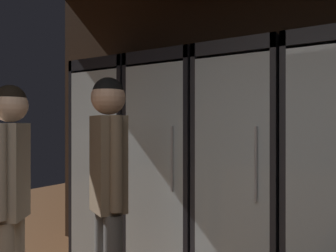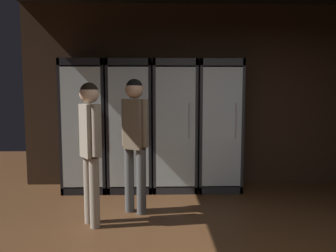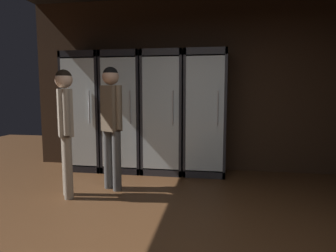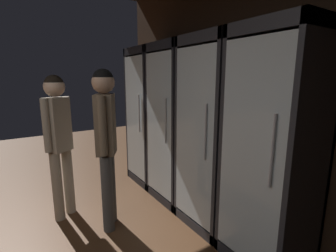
% 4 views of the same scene
% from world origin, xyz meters
% --- Properties ---
extents(cooler_far_left, '(0.63, 0.58, 1.92)m').
position_xyz_m(cooler_far_left, '(-1.99, 2.75, 0.94)').
color(cooler_far_left, black).
rests_on(cooler_far_left, ground).
extents(cooler_left, '(0.63, 0.58, 1.92)m').
position_xyz_m(cooler_left, '(-1.33, 2.75, 0.94)').
color(cooler_left, black).
rests_on(cooler_left, ground).
extents(cooler_center, '(0.63, 0.58, 1.92)m').
position_xyz_m(cooler_center, '(-0.68, 2.74, 0.94)').
color(cooler_center, '#2B2B30').
rests_on(cooler_center, ground).
extents(shopper_near, '(0.32, 0.26, 1.61)m').
position_xyz_m(shopper_near, '(-1.20, 1.76, 0.98)').
color(shopper_near, '#4C4C4C').
rests_on(shopper_near, ground).
extents(shopper_far, '(0.26, 0.31, 1.56)m').
position_xyz_m(shopper_far, '(-1.64, 1.39, 0.96)').
color(shopper_far, gray).
rests_on(shopper_far, ground).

